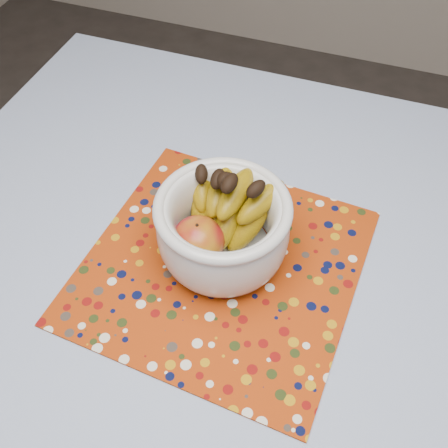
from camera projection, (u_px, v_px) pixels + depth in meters
name	position (u px, v px, depth m)	size (l,w,h in m)	color
table	(239.00, 357.00, 0.86)	(1.20, 1.20, 0.75)	brown
tablecloth	(241.00, 333.00, 0.80)	(1.32, 1.32, 0.01)	slate
placemat	(222.00, 265.00, 0.87)	(0.43, 0.43, 0.00)	#922D08
fruit_bowl	(223.00, 221.00, 0.83)	(0.23, 0.22, 0.17)	silver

